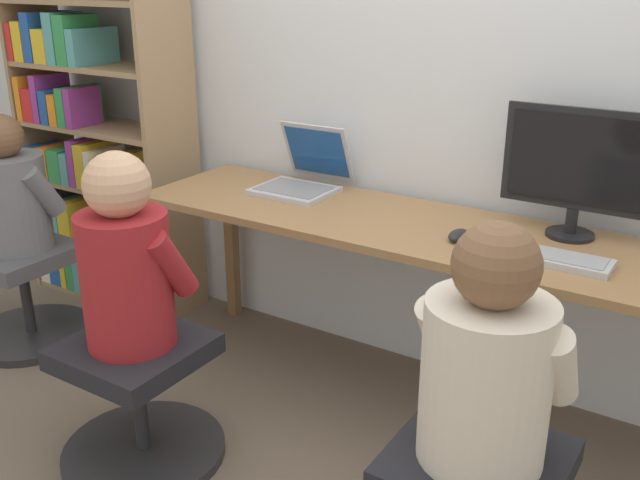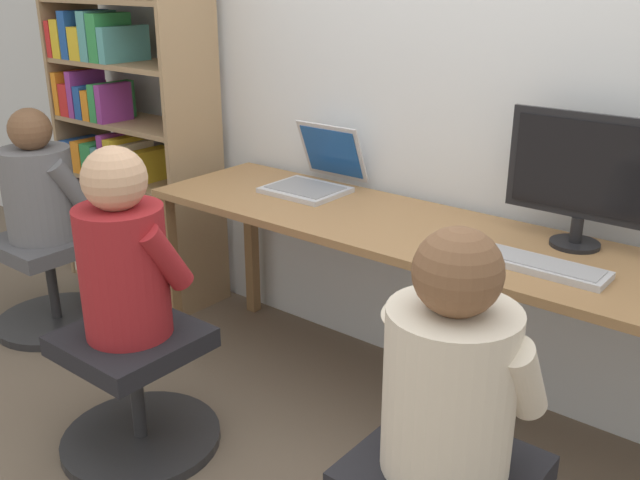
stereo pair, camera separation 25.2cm
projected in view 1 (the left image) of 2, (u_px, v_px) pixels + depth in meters
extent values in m
plane|color=brown|center=(380.00, 444.00, 2.57)|extent=(14.00, 14.00, 0.00)
cube|color=silver|center=(473.00, 58.00, 2.62)|extent=(10.00, 0.05, 2.60)
cube|color=olive|center=(424.00, 230.00, 2.54)|extent=(2.29, 0.58, 0.03)
cube|color=brown|center=(157.00, 282.00, 3.04)|extent=(0.05, 0.05, 0.72)
cube|color=brown|center=(232.00, 246.00, 3.43)|extent=(0.05, 0.05, 0.72)
cylinder|color=black|center=(570.00, 234.00, 2.44)|extent=(0.16, 0.16, 0.01)
cylinder|color=black|center=(571.00, 221.00, 2.42)|extent=(0.04, 0.04, 0.09)
cube|color=black|center=(580.00, 159.00, 2.34)|extent=(0.50, 0.02, 0.34)
cube|color=black|center=(579.00, 160.00, 2.33)|extent=(0.45, 0.01, 0.29)
cube|color=#B7B7BC|center=(294.00, 191.00, 2.91)|extent=(0.31, 0.26, 0.02)
cube|color=gray|center=(294.00, 188.00, 2.91)|extent=(0.28, 0.20, 0.00)
cube|color=#B7B7BC|center=(317.00, 151.00, 3.00)|extent=(0.31, 0.10, 0.24)
cube|color=#19478C|center=(317.00, 152.00, 3.00)|extent=(0.28, 0.09, 0.20)
cube|color=#B2B2B7|center=(538.00, 255.00, 2.24)|extent=(0.45, 0.13, 0.02)
cube|color=#97979C|center=(538.00, 251.00, 2.24)|extent=(0.41, 0.11, 0.00)
ellipsoid|color=black|center=(458.00, 235.00, 2.40)|extent=(0.06, 0.11, 0.03)
cube|color=black|center=(477.00, 466.00, 1.82)|extent=(0.43, 0.43, 0.07)
cylinder|color=#262628|center=(145.00, 450.00, 2.51)|extent=(0.56, 0.56, 0.04)
cylinder|color=#262628|center=(140.00, 404.00, 2.44)|extent=(0.05, 0.05, 0.34)
cube|color=black|center=(134.00, 351.00, 2.37)|extent=(0.43, 0.43, 0.07)
cylinder|color=beige|center=(485.00, 382.00, 1.73)|extent=(0.32, 0.32, 0.43)
sphere|color=brown|center=(496.00, 265.00, 1.62)|extent=(0.21, 0.21, 0.21)
cylinder|color=beige|center=(440.00, 333.00, 1.83)|extent=(0.09, 0.20, 0.25)
cylinder|color=beige|center=(558.00, 366.00, 1.68)|extent=(0.09, 0.20, 0.25)
cylinder|color=maroon|center=(127.00, 280.00, 2.28)|extent=(0.29, 0.29, 0.45)
sphere|color=tan|center=(117.00, 185.00, 2.17)|extent=(0.21, 0.21, 0.21)
cylinder|color=maroon|center=(110.00, 247.00, 2.38)|extent=(0.08, 0.20, 0.25)
cylinder|color=maroon|center=(171.00, 264.00, 2.24)|extent=(0.08, 0.20, 0.25)
cube|color=#997A56|center=(43.00, 117.00, 3.71)|extent=(0.02, 0.34, 1.77)
cube|color=#997A56|center=(172.00, 138.00, 3.25)|extent=(0.02, 0.34, 1.77)
cube|color=#997A56|center=(121.00, 290.00, 3.79)|extent=(0.89, 0.33, 0.02)
cube|color=#997A56|center=(115.00, 239.00, 3.68)|extent=(0.89, 0.33, 0.02)
cube|color=#997A56|center=(109.00, 185.00, 3.58)|extent=(0.89, 0.33, 0.02)
cube|color=#997A56|center=(103.00, 127.00, 3.48)|extent=(0.89, 0.33, 0.02)
cube|color=#997A56|center=(96.00, 66.00, 3.37)|extent=(0.89, 0.33, 0.02)
cube|color=#997A56|center=(89.00, 1.00, 3.27)|extent=(0.89, 0.33, 0.02)
cube|color=silver|center=(63.00, 261.00, 3.92)|extent=(0.08, 0.25, 0.16)
cube|color=#1E4C9E|center=(73.00, 263.00, 3.87)|extent=(0.08, 0.24, 0.18)
cube|color=gold|center=(77.00, 267.00, 3.82)|extent=(0.04, 0.20, 0.18)
cube|color=#2D8C47|center=(87.00, 266.00, 3.81)|extent=(0.05, 0.24, 0.20)
cube|color=teal|center=(92.00, 268.00, 3.76)|extent=(0.07, 0.20, 0.22)
cube|color=orange|center=(106.00, 268.00, 3.74)|extent=(0.07, 0.26, 0.23)
cube|color=teal|center=(117.00, 271.00, 3.71)|extent=(0.08, 0.27, 0.23)
cube|color=#8C338C|center=(123.00, 278.00, 3.65)|extent=(0.05, 0.21, 0.20)
cube|color=#8C338C|center=(59.00, 208.00, 3.82)|extent=(0.09, 0.28, 0.19)
cube|color=#262628|center=(66.00, 208.00, 3.77)|extent=(0.05, 0.26, 0.22)
cube|color=teal|center=(69.00, 215.00, 3.73)|extent=(0.05, 0.19, 0.18)
cube|color=gold|center=(79.00, 217.00, 3.69)|extent=(0.09, 0.20, 0.18)
cube|color=#1E4C9E|center=(47.00, 159.00, 3.70)|extent=(0.09, 0.21, 0.16)
cube|color=orange|center=(61.00, 160.00, 3.66)|extent=(0.08, 0.24, 0.17)
cube|color=#2D8C47|center=(72.00, 163.00, 3.61)|extent=(0.09, 0.23, 0.17)
cube|color=teal|center=(86.00, 165.00, 3.59)|extent=(0.06, 0.28, 0.16)
cube|color=#8C338C|center=(92.00, 159.00, 3.55)|extent=(0.05, 0.27, 0.23)
cube|color=gold|center=(99.00, 163.00, 3.51)|extent=(0.07, 0.25, 0.21)
cube|color=silver|center=(106.00, 167.00, 3.48)|extent=(0.04, 0.23, 0.19)
cube|color=gold|center=(118.00, 171.00, 3.47)|extent=(0.08, 0.27, 0.16)
cube|color=orange|center=(38.00, 96.00, 3.61)|extent=(0.04, 0.24, 0.22)
cube|color=red|center=(47.00, 102.00, 3.58)|extent=(0.07, 0.24, 0.16)
cube|color=#8C338C|center=(51.00, 97.00, 3.53)|extent=(0.04, 0.21, 0.23)
cube|color=#1E4C9E|center=(65.00, 105.00, 3.53)|extent=(0.06, 0.26, 0.16)
cube|color=orange|center=(68.00, 108.00, 3.47)|extent=(0.06, 0.19, 0.15)
cube|color=#2D8C47|center=(80.00, 105.00, 3.45)|extent=(0.06, 0.24, 0.18)
cube|color=#8C338C|center=(83.00, 107.00, 3.41)|extent=(0.04, 0.19, 0.19)
cube|color=red|center=(31.00, 40.00, 3.51)|extent=(0.04, 0.25, 0.18)
cube|color=gold|center=(39.00, 40.00, 3.48)|extent=(0.07, 0.25, 0.19)
cube|color=#1E4C9E|center=(49.00, 36.00, 3.44)|extent=(0.06, 0.26, 0.23)
cube|color=gold|center=(57.00, 45.00, 3.39)|extent=(0.09, 0.21, 0.16)
cube|color=teal|center=(65.00, 38.00, 3.33)|extent=(0.06, 0.19, 0.23)
cube|color=#2D8C47|center=(78.00, 39.00, 3.30)|extent=(0.07, 0.21, 0.23)
cube|color=teal|center=(93.00, 46.00, 3.30)|extent=(0.05, 0.27, 0.17)
cylinder|color=#262628|center=(32.00, 334.00, 3.32)|extent=(0.56, 0.56, 0.04)
cylinder|color=#262628|center=(26.00, 297.00, 3.25)|extent=(0.05, 0.05, 0.34)
cube|color=#4C4C51|center=(20.00, 255.00, 3.18)|extent=(0.43, 0.43, 0.07)
cylinder|color=slate|center=(11.00, 203.00, 3.09)|extent=(0.31, 0.31, 0.42)
sphere|color=brown|center=(0.00, 136.00, 2.99)|extent=(0.19, 0.19, 0.19)
cylinder|color=slate|center=(0.00, 181.00, 3.19)|extent=(0.09, 0.19, 0.24)
cylinder|color=slate|center=(43.00, 192.00, 3.04)|extent=(0.09, 0.19, 0.24)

